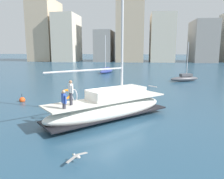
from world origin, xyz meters
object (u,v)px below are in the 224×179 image
at_px(main_sailboat, 109,107).
at_px(seagull, 77,156).
at_px(moored_sloop_far, 106,71).
at_px(mooring_buoy, 22,100).
at_px(moored_sloop_near, 185,78).

height_order(main_sailboat, seagull, main_sailboat).
relative_size(main_sailboat, seagull, 11.00).
relative_size(main_sailboat, moored_sloop_far, 1.60).
bearing_deg(seagull, mooring_buoy, 128.24).
bearing_deg(moored_sloop_near, main_sailboat, -114.10).
bearing_deg(mooring_buoy, moored_sloop_near, 41.40).
relative_size(moored_sloop_far, seagull, 6.86).
bearing_deg(moored_sloop_far, main_sailboat, -81.10).
height_order(moored_sloop_far, mooring_buoy, moored_sloop_far).
distance_m(moored_sloop_far, mooring_buoy, 26.43).
relative_size(moored_sloop_near, seagull, 5.38).
height_order(moored_sloop_near, moored_sloop_far, moored_sloop_far).
distance_m(moored_sloop_near, mooring_buoy, 24.00).
relative_size(main_sailboat, mooring_buoy, 13.97).
xyz_separation_m(main_sailboat, seagull, (-0.59, -6.33, -0.62)).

